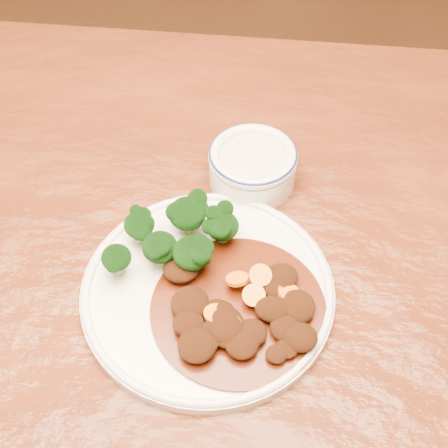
{
  "coord_description": "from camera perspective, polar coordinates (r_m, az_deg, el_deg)",
  "views": [
    {
      "loc": [
        0.08,
        -0.47,
        1.37
      ],
      "look_at": [
        0.06,
        0.02,
        0.77
      ],
      "focal_mm": 50.0,
      "sensor_mm": 36.0,
      "label": 1
    }
  ],
  "objects": [
    {
      "name": "dining_table",
      "position": [
        0.84,
        -3.9,
        -5.18
      ],
      "size": [
        1.55,
        0.98,
        0.75
      ],
      "rotation": [
        0.0,
        0.0,
        -0.05
      ],
      "color": "#5D2610",
      "rests_on": "ground"
    },
    {
      "name": "dinner_plate",
      "position": [
        0.72,
        -1.5,
        -6.03
      ],
      "size": [
        0.29,
        0.29,
        0.02
      ],
      "rotation": [
        0.0,
        0.0,
        -0.12
      ],
      "color": "white",
      "rests_on": "dining_table"
    },
    {
      "name": "dip_bowl",
      "position": [
        0.83,
        2.63,
        5.47
      ],
      "size": [
        0.12,
        0.12,
        0.05
      ],
      "rotation": [
        0.0,
        0.0,
        -0.31
      ],
      "color": "silver",
      "rests_on": "dining_table"
    },
    {
      "name": "broccoli_florets",
      "position": [
        0.73,
        -4.45,
        -1.11
      ],
      "size": [
        0.16,
        0.11,
        0.05
      ],
      "color": "#69914B",
      "rests_on": "dinner_plate"
    },
    {
      "name": "mince_stew",
      "position": [
        0.69,
        1.34,
        -8.05
      ],
      "size": [
        0.2,
        0.2,
        0.03
      ],
      "color": "#441507",
      "rests_on": "dinner_plate"
    }
  ]
}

